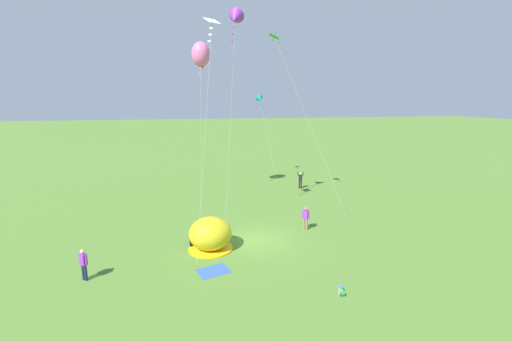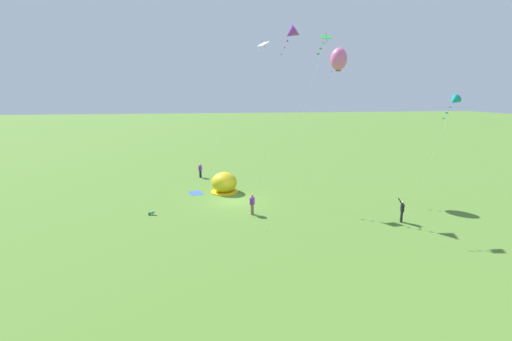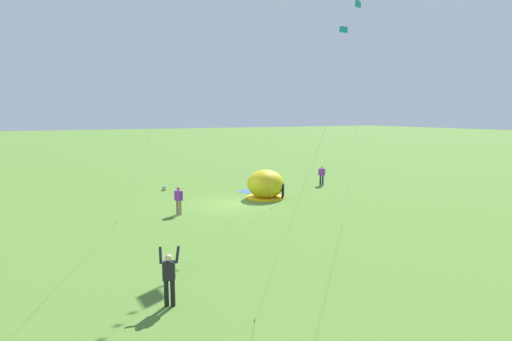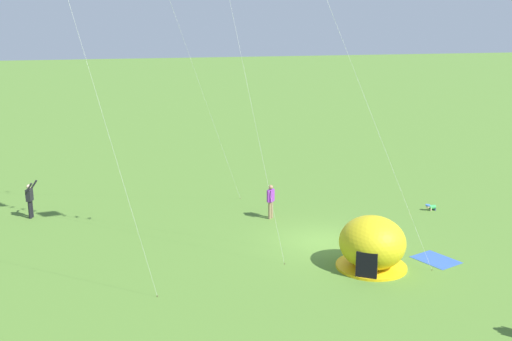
{
  "view_description": "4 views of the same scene",
  "coord_description": "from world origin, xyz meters",
  "px_view_note": "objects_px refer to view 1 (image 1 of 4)",
  "views": [
    {
      "loc": [
        -4.52,
        -21.21,
        9.34
      ],
      "look_at": [
        0.57,
        3.1,
        4.18
      ],
      "focal_mm": 24.0,
      "sensor_mm": 36.0,
      "label": 1
    },
    {
      "loc": [
        30.87,
        -2.68,
        9.94
      ],
      "look_at": [
        3.93,
        1.47,
        3.8
      ],
      "focal_mm": 24.0,
      "sensor_mm": 36.0,
      "label": 2
    },
    {
      "loc": [
        10.34,
        24.54,
        6.06
      ],
      "look_at": [
        -0.01,
        3.98,
        2.83
      ],
      "focal_mm": 28.0,
      "sensor_mm": 36.0,
      "label": 3
    },
    {
      "loc": [
        -23.08,
        10.08,
        9.41
      ],
      "look_at": [
        -0.85,
        3.34,
        3.71
      ],
      "focal_mm": 42.0,
      "sensor_mm": 36.0,
      "label": 4
    }
  ],
  "objects_px": {
    "popup_tent": "(210,234)",
    "kite_white": "(211,28)",
    "toddler_crawling": "(341,290)",
    "kite_purple": "(235,18)",
    "kite_pink": "(201,54)",
    "person_center_field": "(306,217)",
    "kite_teal": "(260,99)",
    "person_flying_kite": "(300,179)",
    "kite_green": "(277,43)",
    "person_strolling": "(83,263)"
  },
  "relations": [
    {
      "from": "popup_tent",
      "to": "kite_purple",
      "type": "bearing_deg",
      "value": 66.28
    },
    {
      "from": "person_flying_kite",
      "to": "person_center_field",
      "type": "xyz_separation_m",
      "value": [
        -3.54,
        -11.4,
        -0.03
      ]
    },
    {
      "from": "person_flying_kite",
      "to": "kite_green",
      "type": "relative_size",
      "value": 0.13
    },
    {
      "from": "person_center_field",
      "to": "kite_pink",
      "type": "height_order",
      "value": "kite_pink"
    },
    {
      "from": "popup_tent",
      "to": "kite_teal",
      "type": "xyz_separation_m",
      "value": [
        7.46,
        19.12,
        8.35
      ]
    },
    {
      "from": "popup_tent",
      "to": "kite_green",
      "type": "height_order",
      "value": "kite_green"
    },
    {
      "from": "popup_tent",
      "to": "person_center_field",
      "type": "xyz_separation_m",
      "value": [
        7.03,
        1.89,
        -0.03
      ]
    },
    {
      "from": "kite_purple",
      "to": "kite_green",
      "type": "bearing_deg",
      "value": 25.77
    },
    {
      "from": "kite_white",
      "to": "kite_pink",
      "type": "relative_size",
      "value": 1.03
    },
    {
      "from": "toddler_crawling",
      "to": "person_flying_kite",
      "type": "distance_m",
      "value": 20.34
    },
    {
      "from": "kite_pink",
      "to": "toddler_crawling",
      "type": "bearing_deg",
      "value": -72.99
    },
    {
      "from": "person_strolling",
      "to": "popup_tent",
      "type": "bearing_deg",
      "value": 20.03
    },
    {
      "from": "person_strolling",
      "to": "toddler_crawling",
      "type": "bearing_deg",
      "value": -17.53
    },
    {
      "from": "kite_green",
      "to": "person_flying_kite",
      "type": "bearing_deg",
      "value": 52.25
    },
    {
      "from": "person_strolling",
      "to": "kite_teal",
      "type": "distance_m",
      "value": 27.2
    },
    {
      "from": "person_flying_kite",
      "to": "kite_purple",
      "type": "distance_m",
      "value": 17.78
    },
    {
      "from": "person_strolling",
      "to": "kite_green",
      "type": "distance_m",
      "value": 21.11
    },
    {
      "from": "popup_tent",
      "to": "kite_green",
      "type": "bearing_deg",
      "value": 50.98
    },
    {
      "from": "person_center_field",
      "to": "popup_tent",
      "type": "bearing_deg",
      "value": -164.93
    },
    {
      "from": "kite_pink",
      "to": "person_flying_kite",
      "type": "bearing_deg",
      "value": 9.87
    },
    {
      "from": "toddler_crawling",
      "to": "kite_teal",
      "type": "bearing_deg",
      "value": 86.46
    },
    {
      "from": "kite_white",
      "to": "kite_purple",
      "type": "xyz_separation_m",
      "value": [
        1.95,
        2.44,
        1.19
      ]
    },
    {
      "from": "kite_pink",
      "to": "kite_purple",
      "type": "bearing_deg",
      "value": -67.27
    },
    {
      "from": "person_flying_kite",
      "to": "kite_purple",
      "type": "relative_size",
      "value": 0.12
    },
    {
      "from": "kite_teal",
      "to": "popup_tent",
      "type": "bearing_deg",
      "value": -111.32
    },
    {
      "from": "person_flying_kite",
      "to": "kite_pink",
      "type": "distance_m",
      "value": 16.05
    },
    {
      "from": "toddler_crawling",
      "to": "kite_purple",
      "type": "height_order",
      "value": "kite_purple"
    },
    {
      "from": "popup_tent",
      "to": "kite_white",
      "type": "height_order",
      "value": "kite_white"
    },
    {
      "from": "popup_tent",
      "to": "kite_white",
      "type": "distance_m",
      "value": 13.5
    },
    {
      "from": "kite_purple",
      "to": "kite_white",
      "type": "bearing_deg",
      "value": -128.69
    },
    {
      "from": "popup_tent",
      "to": "toddler_crawling",
      "type": "bearing_deg",
      "value": -47.79
    },
    {
      "from": "popup_tent",
      "to": "kite_pink",
      "type": "xyz_separation_m",
      "value": [
        0.37,
        11.52,
        12.25
      ]
    },
    {
      "from": "kite_purple",
      "to": "person_flying_kite",
      "type": "bearing_deg",
      "value": 42.46
    },
    {
      "from": "toddler_crawling",
      "to": "kite_green",
      "type": "relative_size",
      "value": 0.04
    },
    {
      "from": "kite_purple",
      "to": "person_center_field",
      "type": "bearing_deg",
      "value": -43.53
    },
    {
      "from": "kite_pink",
      "to": "kite_green",
      "type": "bearing_deg",
      "value": -31.68
    },
    {
      "from": "kite_pink",
      "to": "popup_tent",
      "type": "bearing_deg",
      "value": -91.83
    },
    {
      "from": "popup_tent",
      "to": "kite_teal",
      "type": "relative_size",
      "value": 0.28
    },
    {
      "from": "kite_teal",
      "to": "kite_green",
      "type": "bearing_deg",
      "value": -95.64
    },
    {
      "from": "person_flying_kite",
      "to": "kite_pink",
      "type": "relative_size",
      "value": 0.13
    },
    {
      "from": "popup_tent",
      "to": "kite_purple",
      "type": "height_order",
      "value": "kite_purple"
    },
    {
      "from": "kite_teal",
      "to": "toddler_crawling",
      "type": "bearing_deg",
      "value": -93.54
    },
    {
      "from": "toddler_crawling",
      "to": "kite_white",
      "type": "relative_size",
      "value": 0.04
    },
    {
      "from": "kite_white",
      "to": "kite_teal",
      "type": "height_order",
      "value": "kite_white"
    },
    {
      "from": "popup_tent",
      "to": "person_strolling",
      "type": "bearing_deg",
      "value": -159.97
    },
    {
      "from": "toddler_crawling",
      "to": "person_flying_kite",
      "type": "relative_size",
      "value": 0.29
    },
    {
      "from": "popup_tent",
      "to": "toddler_crawling",
      "type": "distance_m",
      "value": 8.78
    },
    {
      "from": "person_center_field",
      "to": "kite_green",
      "type": "distance_m",
      "value": 14.23
    },
    {
      "from": "person_flying_kite",
      "to": "kite_green",
      "type": "distance_m",
      "value": 14.61
    },
    {
      "from": "kite_white",
      "to": "kite_teal",
      "type": "relative_size",
      "value": 1.5
    }
  ]
}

